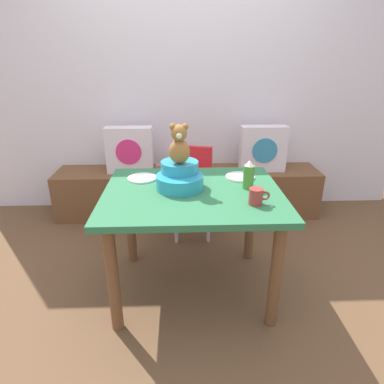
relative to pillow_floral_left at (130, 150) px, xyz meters
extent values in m
plane|color=brown|center=(0.56, -1.18, -0.68)|extent=(8.00, 8.00, 0.00)
cube|color=silver|center=(0.56, 0.29, 0.62)|extent=(4.40, 0.10, 2.60)
cube|color=brown|center=(0.56, 0.02, -0.45)|extent=(2.60, 0.44, 0.46)
cube|color=silver|center=(0.00, 0.00, 0.00)|extent=(0.44, 0.14, 0.44)
cylinder|color=#E02D72|center=(0.00, -0.07, 0.00)|extent=(0.24, 0.01, 0.24)
cube|color=silver|center=(1.29, 0.00, 0.00)|extent=(0.44, 0.14, 0.44)
cylinder|color=teal|center=(1.29, -0.07, 0.00)|extent=(0.24, 0.01, 0.24)
cube|color=#A16E64|center=(0.35, 0.02, -0.18)|extent=(0.20, 0.14, 0.07)
cube|color=#2D7247|center=(0.56, -1.18, 0.04)|extent=(1.11, 0.90, 0.04)
cylinder|color=brown|center=(0.09, -1.54, -0.33)|extent=(0.07, 0.07, 0.70)
cylinder|color=brown|center=(1.02, -1.54, -0.33)|extent=(0.07, 0.07, 0.70)
cylinder|color=brown|center=(0.09, -0.82, -0.33)|extent=(0.07, 0.07, 0.70)
cylinder|color=brown|center=(1.02, -0.82, -0.33)|extent=(0.07, 0.07, 0.70)
cylinder|color=red|center=(0.58, -0.43, -0.17)|extent=(0.34, 0.34, 0.10)
cube|color=red|center=(0.61, -0.29, -0.01)|extent=(0.30, 0.12, 0.24)
cube|color=white|center=(0.54, -0.60, -0.10)|extent=(0.34, 0.27, 0.02)
cylinder|color=silver|center=(0.44, -0.57, -0.45)|extent=(0.03, 0.03, 0.46)
cylinder|color=silver|center=(0.72, -0.57, -0.45)|extent=(0.03, 0.03, 0.46)
cylinder|color=silver|center=(0.44, -0.29, -0.45)|extent=(0.03, 0.03, 0.46)
cylinder|color=silver|center=(0.72, -0.29, -0.45)|extent=(0.03, 0.03, 0.46)
cylinder|color=teal|center=(0.48, -1.13, 0.10)|extent=(0.30, 0.30, 0.09)
cylinder|color=teal|center=(0.48, -1.07, 0.18)|extent=(0.24, 0.24, 0.07)
ellipsoid|color=#9A6833|center=(0.48, -1.11, 0.29)|extent=(0.13, 0.11, 0.15)
sphere|color=#9A6833|center=(0.48, -1.11, 0.41)|extent=(0.10, 0.10, 0.10)
sphere|color=beige|center=(0.48, -1.16, 0.40)|extent=(0.04, 0.04, 0.04)
sphere|color=#9A6833|center=(0.44, -1.11, 0.45)|extent=(0.04, 0.04, 0.04)
sphere|color=#9A6833|center=(0.52, -1.11, 0.45)|extent=(0.04, 0.04, 0.04)
cylinder|color=#4C8C33|center=(0.91, -1.14, 0.13)|extent=(0.07, 0.07, 0.15)
cone|color=white|center=(0.91, -1.14, 0.23)|extent=(0.06, 0.06, 0.03)
cylinder|color=#9E332D|center=(0.91, -1.39, 0.11)|extent=(0.08, 0.08, 0.09)
torus|color=#9E332D|center=(0.96, -1.39, 0.11)|extent=(0.06, 0.01, 0.06)
cylinder|color=white|center=(0.89, -0.95, 0.07)|extent=(0.20, 0.20, 0.01)
cylinder|color=white|center=(0.22, -0.95, 0.07)|extent=(0.20, 0.20, 0.01)
camera|label=1|loc=(0.48, -3.07, 0.85)|focal=30.76mm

